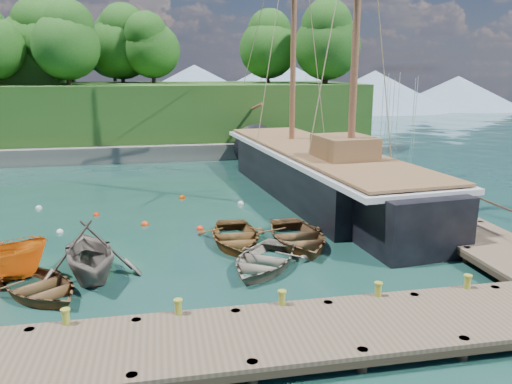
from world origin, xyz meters
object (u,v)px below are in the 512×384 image
rowboat_3 (263,268)px  rowboat_1 (91,277)px  rowboat_4 (235,244)px  rowboat_0 (40,295)px  rowboat_2 (297,245)px  cabin_boat_white (407,238)px  schooner (316,175)px

rowboat_3 → rowboat_1: bearing=-150.7°
rowboat_1 → rowboat_4: (5.66, 2.52, 0.00)m
rowboat_0 → rowboat_2: rowboat_2 is taller
rowboat_2 → cabin_boat_white: cabin_boat_white is taller
schooner → rowboat_4: bearing=-134.3°
rowboat_4 → schooner: 9.78m
rowboat_2 → rowboat_3: rowboat_2 is taller
rowboat_1 → cabin_boat_white: (13.30, 1.82, 0.00)m
rowboat_0 → cabin_boat_white: (14.78, 3.01, 0.00)m
rowboat_1 → rowboat_0: bearing=-154.7°
schooner → rowboat_3: bearing=-123.1°
rowboat_2 → schooner: schooner is taller
cabin_boat_white → rowboat_1: bearing=-155.0°
rowboat_0 → rowboat_4: 8.04m
rowboat_0 → rowboat_2: size_ratio=0.85×
rowboat_0 → rowboat_1: 1.89m
rowboat_1 → rowboat_4: size_ratio=0.97×
cabin_boat_white → schooner: size_ratio=0.18×
rowboat_4 → schooner: bearing=53.9°
rowboat_3 → rowboat_4: rowboat_4 is taller
rowboat_1 → rowboat_2: rowboat_1 is taller
rowboat_1 → schooner: bearing=27.4°
rowboat_1 → rowboat_4: 6.19m
rowboat_1 → rowboat_2: bearing=-0.6°
rowboat_1 → schooner: 15.52m
rowboat_1 → schooner: size_ratio=0.14×
cabin_boat_white → rowboat_2: bearing=-163.6°
rowboat_0 → cabin_boat_white: cabin_boat_white is taller
rowboat_3 → cabin_boat_white: bearing=49.5°
rowboat_1 → rowboat_3: bearing=-16.6°
rowboat_1 → rowboat_3: rowboat_1 is taller
schooner → rowboat_2: bearing=-118.5°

